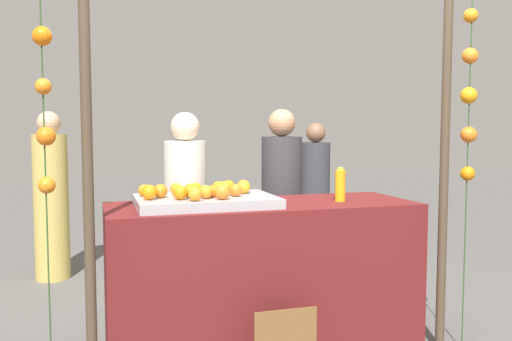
# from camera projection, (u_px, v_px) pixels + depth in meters

# --- Properties ---
(stall_counter) EXTENTS (1.97, 0.72, 0.95)m
(stall_counter) POSITION_uv_depth(u_px,v_px,m) (263.00, 275.00, 3.48)
(stall_counter) COLOR #5B1919
(stall_counter) RESTS_ON ground_plane
(orange_tray) EXTENTS (0.85, 0.56, 0.06)m
(orange_tray) POSITION_uv_depth(u_px,v_px,m) (206.00, 201.00, 3.32)
(orange_tray) COLOR #9EA0A5
(orange_tray) RESTS_ON stall_counter
(orange_0) EXTENTS (0.08, 0.08, 0.08)m
(orange_0) POSITION_uv_depth(u_px,v_px,m) (160.00, 191.00, 3.23)
(orange_0) COLOR orange
(orange_0) RESTS_ON orange_tray
(orange_1) EXTENTS (0.07, 0.07, 0.07)m
(orange_1) POSITION_uv_depth(u_px,v_px,m) (144.00, 190.00, 3.32)
(orange_1) COLOR orange
(orange_1) RESTS_ON orange_tray
(orange_2) EXTENTS (0.08, 0.08, 0.08)m
(orange_2) POSITION_uv_depth(u_px,v_px,m) (180.00, 193.00, 3.15)
(orange_2) COLOR orange
(orange_2) RESTS_ON orange_tray
(orange_3) EXTENTS (0.09, 0.09, 0.09)m
(orange_3) POSITION_uv_depth(u_px,v_px,m) (244.00, 187.00, 3.45)
(orange_3) COLOR orange
(orange_3) RESTS_ON orange_tray
(orange_4) EXTENTS (0.07, 0.07, 0.07)m
(orange_4) POSITION_uv_depth(u_px,v_px,m) (176.00, 189.00, 3.41)
(orange_4) COLOR orange
(orange_4) RESTS_ON orange_tray
(orange_5) EXTENTS (0.08, 0.08, 0.08)m
(orange_5) POSITION_uv_depth(u_px,v_px,m) (206.00, 192.00, 3.20)
(orange_5) COLOR orange
(orange_5) RESTS_ON orange_tray
(orange_6) EXTENTS (0.09, 0.09, 0.09)m
(orange_6) POSITION_uv_depth(u_px,v_px,m) (149.00, 192.00, 3.15)
(orange_6) COLOR orange
(orange_6) RESTS_ON orange_tray
(orange_7) EXTENTS (0.08, 0.08, 0.08)m
(orange_7) POSITION_uv_depth(u_px,v_px,m) (229.00, 187.00, 3.49)
(orange_7) COLOR orange
(orange_7) RESTS_ON orange_tray
(orange_8) EXTENTS (0.08, 0.08, 0.08)m
(orange_8) POSITION_uv_depth(u_px,v_px,m) (178.00, 191.00, 3.26)
(orange_8) COLOR orange
(orange_8) RESTS_ON orange_tray
(orange_9) EXTENTS (0.08, 0.08, 0.08)m
(orange_9) POSITION_uv_depth(u_px,v_px,m) (243.00, 186.00, 3.54)
(orange_9) COLOR orange
(orange_9) RESTS_ON orange_tray
(orange_10) EXTENTS (0.08, 0.08, 0.08)m
(orange_10) POSITION_uv_depth(u_px,v_px,m) (195.00, 194.00, 3.09)
(orange_10) COLOR orange
(orange_10) RESTS_ON orange_tray
(orange_11) EXTENTS (0.09, 0.09, 0.09)m
(orange_11) POSITION_uv_depth(u_px,v_px,m) (191.00, 191.00, 3.21)
(orange_11) COLOR orange
(orange_11) RESTS_ON orange_tray
(orange_12) EXTENTS (0.07, 0.07, 0.07)m
(orange_12) POSITION_uv_depth(u_px,v_px,m) (196.00, 188.00, 3.42)
(orange_12) COLOR orange
(orange_12) RESTS_ON orange_tray
(orange_13) EXTENTS (0.08, 0.08, 0.08)m
(orange_13) POSITION_uv_depth(u_px,v_px,m) (236.00, 190.00, 3.31)
(orange_13) COLOR orange
(orange_13) RESTS_ON orange_tray
(orange_14) EXTENTS (0.09, 0.09, 0.09)m
(orange_14) POSITION_uv_depth(u_px,v_px,m) (223.00, 192.00, 3.16)
(orange_14) COLOR orange
(orange_14) RESTS_ON orange_tray
(orange_15) EXTENTS (0.08, 0.08, 0.08)m
(orange_15) POSITION_uv_depth(u_px,v_px,m) (218.00, 187.00, 3.46)
(orange_15) COLOR orange
(orange_15) RESTS_ON orange_tray
(orange_16) EXTENTS (0.08, 0.08, 0.08)m
(orange_16) POSITION_uv_depth(u_px,v_px,m) (214.00, 191.00, 3.27)
(orange_16) COLOR orange
(orange_16) RESTS_ON orange_tray
(orange_17) EXTENTS (0.09, 0.09, 0.09)m
(orange_17) POSITION_uv_depth(u_px,v_px,m) (224.00, 189.00, 3.34)
(orange_17) COLOR orange
(orange_17) RESTS_ON orange_tray
(juice_bottle) EXTENTS (0.07, 0.07, 0.22)m
(juice_bottle) POSITION_uv_depth(u_px,v_px,m) (340.00, 185.00, 3.53)
(juice_bottle) COLOR orange
(juice_bottle) RESTS_ON stall_counter
(vendor_left) EXTENTS (0.31, 0.31, 1.54)m
(vendor_left) POSITION_uv_depth(u_px,v_px,m) (186.00, 225.00, 3.94)
(vendor_left) COLOR beige
(vendor_left) RESTS_ON ground_plane
(vendor_right) EXTENTS (0.32, 0.32, 1.58)m
(vendor_right) POSITION_uv_depth(u_px,v_px,m) (281.00, 217.00, 4.21)
(vendor_right) COLOR #333338
(vendor_right) RESTS_ON ground_plane
(crowd_person_0) EXTENTS (0.32, 0.32, 1.59)m
(crowd_person_0) POSITION_uv_depth(u_px,v_px,m) (51.00, 202.00, 5.05)
(crowd_person_0) COLOR tan
(crowd_person_0) RESTS_ON ground_plane
(crowd_person_1) EXTENTS (0.30, 0.30, 1.48)m
(crowd_person_1) POSITION_uv_depth(u_px,v_px,m) (315.00, 200.00, 5.53)
(crowd_person_1) COLOR #333338
(crowd_person_1) RESTS_ON ground_plane
(canopy_post_left) EXTENTS (0.06, 0.06, 2.31)m
(canopy_post_left) POSITION_uv_depth(u_px,v_px,m) (88.00, 181.00, 2.73)
(canopy_post_left) COLOR #473828
(canopy_post_left) RESTS_ON ground_plane
(canopy_post_right) EXTENTS (0.06, 0.06, 2.31)m
(canopy_post_right) POSITION_uv_depth(u_px,v_px,m) (444.00, 171.00, 3.36)
(canopy_post_right) COLOR #473828
(canopy_post_right) RESTS_ON ground_plane
(garland_strand_left) EXTENTS (0.10, 0.10, 2.22)m
(garland_strand_left) POSITION_uv_depth(u_px,v_px,m) (43.00, 84.00, 2.63)
(garland_strand_left) COLOR #2D4C23
(garland_strand_left) RESTS_ON ground_plane
(garland_strand_right) EXTENTS (0.11, 0.11, 2.22)m
(garland_strand_right) POSITION_uv_depth(u_px,v_px,m) (469.00, 99.00, 3.34)
(garland_strand_right) COLOR #2D4C23
(garland_strand_right) RESTS_ON ground_plane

